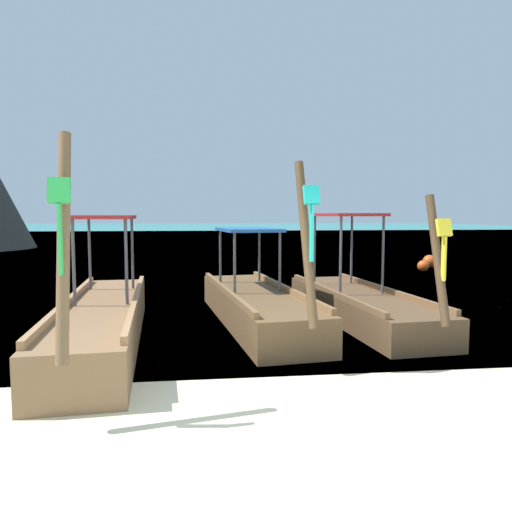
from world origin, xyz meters
TOP-DOWN VIEW (x-y plane):
  - ground at (0.00, 0.00)m, footprint 120.00×120.00m
  - sea_water at (0.00, 61.67)m, footprint 120.00×120.00m
  - longtail_boat_green_ribbon at (-2.45, 3.57)m, footprint 1.56×6.12m
  - longtail_boat_turquoise_ribbon at (0.12, 4.69)m, footprint 1.86×5.69m
  - longtail_boat_yellow_ribbon at (2.13, 4.76)m, footprint 1.67×5.47m
  - mooring_buoy_near at (7.05, 12.19)m, footprint 0.41×0.41m
  - mooring_buoy_far at (7.82, 13.26)m, footprint 0.51×0.51m

SIDE VIEW (x-z plane):
  - ground at x=0.00m, z-range 0.00..0.00m
  - sea_water at x=0.00m, z-range 0.00..0.00m
  - mooring_buoy_near at x=7.05m, z-range 0.00..0.42m
  - mooring_buoy_far at x=7.82m, z-range 0.00..0.51m
  - longtail_boat_yellow_ribbon at x=2.13m, z-range -0.82..1.50m
  - longtail_boat_turquoise_ribbon at x=0.12m, z-range -1.02..1.74m
  - longtail_boat_green_ribbon at x=-2.45m, z-range -1.04..1.81m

